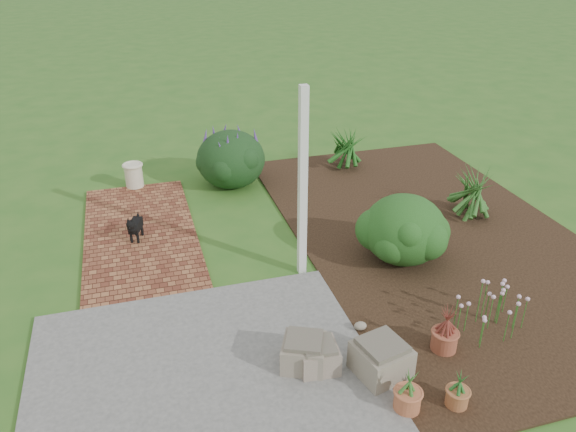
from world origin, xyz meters
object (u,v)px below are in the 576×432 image
object	(u,v)px
stone_trough_near	(318,357)
cream_ceramic_urn	(134,175)
black_dog	(135,226)
evergreen_shrub	(404,228)

from	to	relation	value
stone_trough_near	cream_ceramic_urn	size ratio (longest dim) A/B	0.96
stone_trough_near	black_dog	xyz separation A→B (m)	(-1.66, 3.23, 0.11)
black_dog	cream_ceramic_urn	xyz separation A→B (m)	(0.08, 1.96, -0.03)
stone_trough_near	evergreen_shrub	xyz separation A→B (m)	(1.81, 1.72, 0.33)
evergreen_shrub	cream_ceramic_urn	bearing A→B (deg)	134.27
black_dog	evergreen_shrub	distance (m)	3.79
cream_ceramic_urn	evergreen_shrub	xyz separation A→B (m)	(3.39, -3.48, 0.26)
cream_ceramic_urn	evergreen_shrub	world-z (taller)	evergreen_shrub
stone_trough_near	evergreen_shrub	world-z (taller)	evergreen_shrub
evergreen_shrub	black_dog	bearing A→B (deg)	156.36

